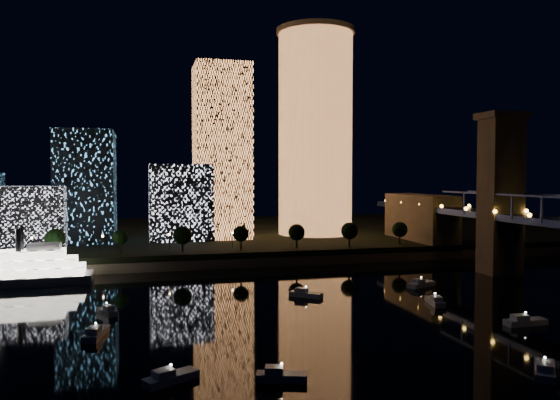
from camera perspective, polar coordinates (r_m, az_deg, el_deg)
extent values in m
plane|color=black|center=(110.47, 9.59, -13.52)|extent=(520.00, 520.00, 0.00)
cube|color=black|center=(262.12, -4.72, -3.60)|extent=(420.00, 160.00, 5.00)
cube|color=#6B5E4C|center=(186.42, -0.72, -6.41)|extent=(420.00, 6.00, 3.00)
cylinder|color=#EC8D4B|center=(240.26, 3.71, 6.81)|extent=(32.00, 32.00, 86.85)
cylinder|color=#6B5E4C|center=(247.57, 3.74, 17.12)|extent=(34.00, 34.00, 2.00)
cube|color=#EC8D4B|center=(226.23, -6.10, 5.03)|extent=(22.23, 22.23, 70.74)
cube|color=white|center=(222.21, -10.38, -0.20)|extent=(24.44, 20.68, 30.08)
cube|color=#59B1F3|center=(224.27, -19.58, 1.35)|extent=(21.41, 27.84, 42.83)
cube|color=white|center=(213.93, -24.24, -1.59)|extent=(21.82, 19.84, 21.82)
cube|color=#6B5E4C|center=(182.63, 22.05, 0.32)|extent=(11.00, 9.00, 48.00)
cube|color=#6B5E4C|center=(183.45, 22.18, 8.14)|extent=(13.00, 11.00, 2.00)
cube|color=#6B5E4C|center=(225.55, 14.45, -2.37)|extent=(12.00, 40.00, 23.00)
cube|color=navy|center=(168.57, 23.48, -0.73)|extent=(0.50, 0.50, 7.00)
cube|color=navy|center=(188.08, 19.01, -0.34)|extent=(0.50, 0.50, 7.00)
sphere|color=#FEAD38|center=(175.56, 21.55, -1.13)|extent=(1.20, 1.20, 1.20)
sphere|color=#FEAD38|center=(213.61, 14.47, -0.41)|extent=(1.20, 1.20, 1.20)
cube|color=silver|center=(168.34, -23.39, -4.51)|extent=(8.70, 6.64, 1.92)
cylinder|color=black|center=(166.94, -25.68, -3.80)|extent=(1.49, 1.49, 6.39)
cylinder|color=black|center=(171.12, -25.44, -3.65)|extent=(1.49, 1.49, 6.39)
cube|color=silver|center=(124.80, 24.26, -11.55)|extent=(8.81, 2.83, 1.20)
cube|color=silver|center=(123.74, 23.78, -11.13)|extent=(3.08, 2.29, 1.00)
sphere|color=white|center=(124.34, 24.28, -10.65)|extent=(0.36, 0.36, 0.36)
cube|color=silver|center=(111.90, -18.67, -13.09)|extent=(4.72, 9.22, 1.20)
cube|color=silver|center=(110.39, -18.89, -12.72)|extent=(2.93, 3.52, 1.00)
sphere|color=white|center=(111.38, -18.69, -12.10)|extent=(0.36, 0.36, 0.36)
cube|color=silver|center=(139.47, 2.72, -9.84)|extent=(8.11, 7.44, 1.20)
cube|color=silver|center=(139.73, 2.25, -9.36)|extent=(3.64, 3.55, 1.00)
sphere|color=white|center=(139.06, 2.73, -9.04)|extent=(0.36, 0.36, 0.36)
cube|color=silver|center=(156.85, 14.52, -8.53)|extent=(9.64, 6.62, 1.20)
cube|color=silver|center=(155.54, 14.22, -8.21)|extent=(3.96, 3.56, 1.00)
sphere|color=white|center=(156.48, 14.53, -7.81)|extent=(0.36, 0.36, 0.36)
cube|color=silver|center=(136.79, 15.89, -10.18)|extent=(4.34, 8.60, 1.20)
cube|color=silver|center=(135.41, 16.06, -9.84)|extent=(2.71, 3.27, 1.00)
sphere|color=white|center=(136.37, 15.90, -9.36)|extent=(0.36, 0.36, 0.36)
cube|color=silver|center=(85.16, 0.17, -18.01)|extent=(7.97, 4.56, 1.20)
cube|color=silver|center=(84.83, -0.63, -17.30)|extent=(3.12, 2.67, 1.00)
sphere|color=white|center=(84.47, 0.17, -16.74)|extent=(0.36, 0.36, 0.36)
cube|color=silver|center=(86.22, -11.32, -17.80)|extent=(8.66, 6.42, 1.20)
cube|color=silver|center=(85.22, -12.08, -17.26)|extent=(3.63, 3.34, 1.00)
sphere|color=white|center=(85.54, -11.33, -16.54)|extent=(0.36, 0.36, 0.36)
cube|color=silver|center=(128.07, -17.65, -11.08)|extent=(4.86, 6.74, 1.20)
cube|color=silver|center=(126.95, -17.47, -10.69)|extent=(2.56, 2.80, 1.00)
sphere|color=white|center=(127.61, -17.66, -10.21)|extent=(0.36, 0.36, 0.36)
cube|color=silver|center=(96.74, 25.93, -15.72)|extent=(7.92, 8.80, 1.20)
cube|color=silver|center=(95.12, 25.96, -15.34)|extent=(3.80, 3.92, 1.00)
sphere|color=white|center=(96.14, 25.95, -14.59)|extent=(0.36, 0.36, 0.36)
cylinder|color=black|center=(188.43, -22.43, -4.82)|extent=(0.70, 0.70, 4.00)
sphere|color=black|center=(188.03, -22.45, -3.76)|extent=(6.44, 6.44, 6.44)
cylinder|color=black|center=(186.63, -16.32, -4.80)|extent=(0.70, 0.70, 4.00)
sphere|color=black|center=(186.23, -16.33, -3.73)|extent=(5.02, 5.02, 5.02)
cylinder|color=black|center=(186.97, -10.16, -4.72)|extent=(0.70, 0.70, 4.00)
sphere|color=black|center=(186.56, -10.17, -3.65)|extent=(6.34, 6.34, 6.34)
cylinder|color=black|center=(189.43, -4.10, -4.59)|extent=(0.70, 0.70, 4.00)
sphere|color=black|center=(189.03, -4.10, -3.54)|extent=(5.53, 5.53, 5.53)
cylinder|color=black|center=(193.93, 1.75, -4.42)|extent=(0.70, 0.70, 4.00)
sphere|color=black|center=(193.54, 1.75, -3.39)|extent=(5.91, 5.91, 5.91)
cylinder|color=black|center=(200.34, 7.27, -4.22)|extent=(0.70, 0.70, 4.00)
sphere|color=black|center=(199.96, 7.27, -3.22)|extent=(6.22, 6.22, 6.22)
cylinder|color=black|center=(208.47, 12.40, -3.99)|extent=(0.70, 0.70, 4.00)
sphere|color=black|center=(208.11, 12.41, -3.03)|extent=(5.73, 5.73, 5.73)
cylinder|color=black|center=(195.53, -24.51, -4.44)|extent=(0.24, 0.24, 5.00)
sphere|color=#FFCC7F|center=(195.22, -24.52, -3.63)|extent=(0.70, 0.70, 0.70)
cylinder|color=black|center=(192.83, -18.04, -4.43)|extent=(0.24, 0.24, 5.00)
sphere|color=#FFCC7F|center=(192.52, -18.05, -3.61)|extent=(0.70, 0.70, 0.70)
cylinder|color=black|center=(192.62, -11.48, -4.37)|extent=(0.24, 0.24, 5.00)
sphere|color=#FFCC7F|center=(192.30, -11.49, -3.54)|extent=(0.70, 0.70, 0.70)
cylinder|color=black|center=(194.91, -4.99, -4.25)|extent=(0.24, 0.24, 5.00)
sphere|color=#FFCC7F|center=(194.60, -4.99, -3.43)|extent=(0.70, 0.70, 0.70)
cylinder|color=black|center=(199.61, 1.27, -4.08)|extent=(0.24, 0.24, 5.00)
sphere|color=#FFCC7F|center=(199.30, 1.27, -3.28)|extent=(0.70, 0.70, 0.70)
cylinder|color=black|center=(206.56, 7.17, -3.87)|extent=(0.24, 0.24, 5.00)
sphere|color=#FFCC7F|center=(206.26, 7.18, -3.10)|extent=(0.70, 0.70, 0.70)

